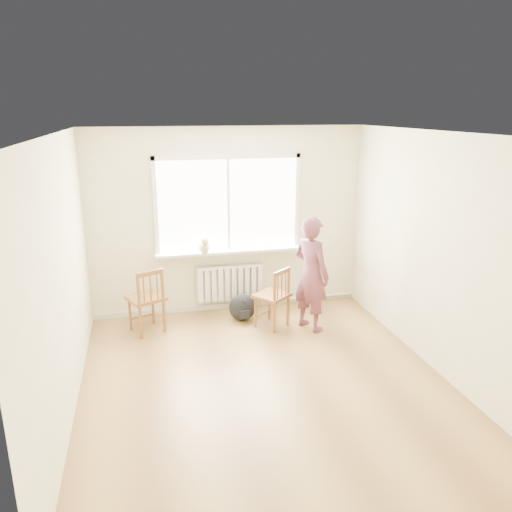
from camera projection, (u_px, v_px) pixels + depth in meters
floor at (265, 383)px, 5.55m from camera, size 4.50×4.50×0.00m
ceiling at (267, 133)px, 4.78m from camera, size 4.50×4.50×0.00m
back_wall at (228, 221)px, 7.27m from camera, size 4.00×0.01×2.70m
window at (228, 200)px, 7.15m from camera, size 2.12×0.05×1.42m
windowsill at (230, 251)px, 7.28m from camera, size 2.15×0.22×0.04m
radiator at (230, 282)px, 7.44m from camera, size 1.00×0.12×0.55m
heating_pipe at (308, 297)px, 7.84m from camera, size 1.40×0.04×0.04m
baseboard at (230, 305)px, 7.63m from camera, size 4.00×0.03×0.08m
chair_left at (148, 301)px, 6.68m from camera, size 0.58×0.57×0.91m
chair_right at (275, 298)px, 6.85m from camera, size 0.59×0.58×0.86m
person at (311, 274)px, 6.72m from camera, size 0.61×0.69×1.58m
cat at (204, 246)px, 7.08m from camera, size 0.18×0.41×0.27m
backpack at (243, 307)px, 7.14m from camera, size 0.42×0.34×0.39m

